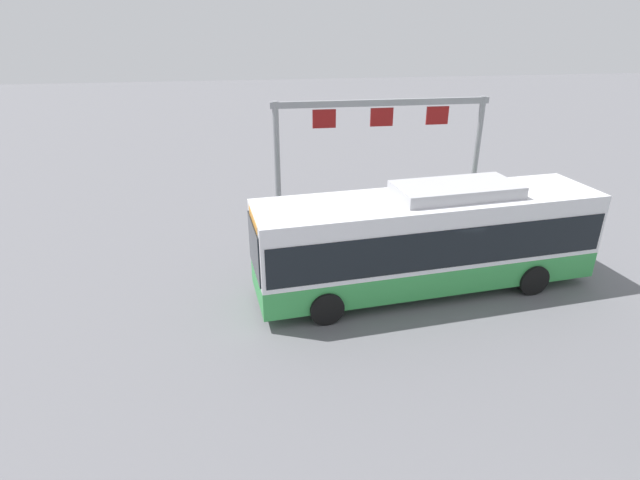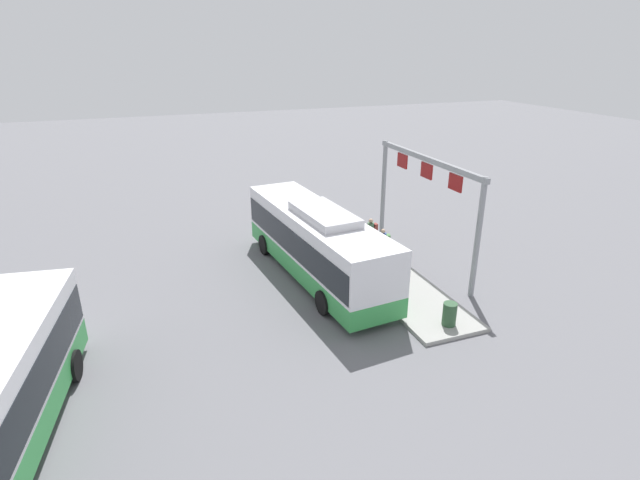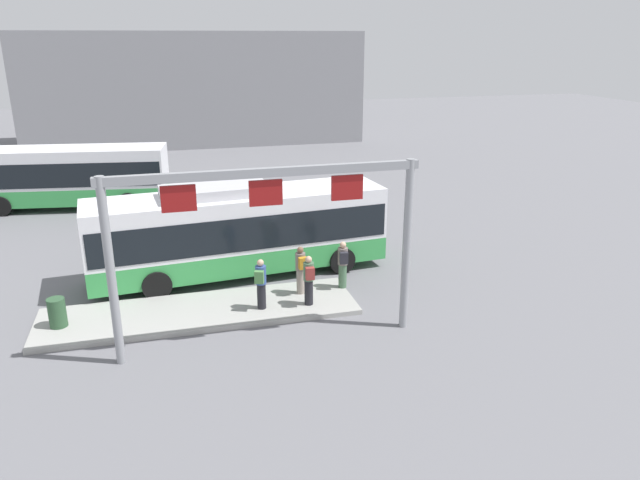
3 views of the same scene
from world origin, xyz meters
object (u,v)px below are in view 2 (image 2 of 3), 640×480
at_px(bus_main, 316,240).
at_px(trash_bin, 449,314).
at_px(person_waiting_mid, 383,244).
at_px(person_waiting_near, 355,236).
at_px(person_boarding, 341,226).
at_px(person_waiting_far, 371,233).

xyz_separation_m(bus_main, trash_bin, (-5.94, -3.12, -1.20)).
distance_m(person_waiting_mid, trash_bin, 6.14).
distance_m(bus_main, person_waiting_near, 3.24).
bearing_deg(person_waiting_mid, person_boarding, -52.00).
bearing_deg(person_waiting_mid, person_waiting_far, -73.39).
relative_size(person_boarding, person_waiting_mid, 1.00).
distance_m(person_boarding, person_waiting_far, 1.81).
bearing_deg(trash_bin, person_waiting_far, -3.61).
bearing_deg(bus_main, trash_bin, -157.66).
height_order(person_boarding, person_waiting_far, same).
relative_size(bus_main, person_boarding, 6.56).
height_order(person_waiting_near, person_waiting_mid, same).
height_order(person_waiting_near, trash_bin, person_waiting_near).
relative_size(person_waiting_near, person_waiting_mid, 1.00).
distance_m(person_waiting_near, person_waiting_mid, 1.71).
bearing_deg(person_waiting_near, person_waiting_far, 176.44).
xyz_separation_m(person_waiting_mid, person_waiting_far, (1.54, -0.11, 0.00)).
distance_m(person_boarding, person_waiting_mid, 3.15).
xyz_separation_m(bus_main, person_boarding, (3.19, -2.55, -0.76)).
distance_m(person_waiting_near, trash_bin, 7.64).
distance_m(bus_main, person_waiting_mid, 3.58).
bearing_deg(bus_main, person_boarding, -44.08).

